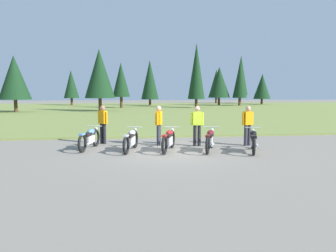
{
  "coord_description": "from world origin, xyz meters",
  "views": [
    {
      "loc": [
        -1.56,
        -12.08,
        2.29
      ],
      "look_at": [
        0.0,
        0.6,
        0.9
      ],
      "focal_mm": 34.44,
      "sensor_mm": 36.0,
      "label": 1
    }
  ],
  "objects": [
    {
      "name": "motorcycle_silver",
      "position": [
        -1.48,
        0.17,
        0.44
      ],
      "size": [
        0.77,
        2.06,
        0.88
      ],
      "color": "black",
      "rests_on": "ground"
    },
    {
      "name": "grass_moorland",
      "position": [
        0.0,
        25.51,
        0.05
      ],
      "size": [
        80.0,
        44.0,
        0.1
      ],
      "primitive_type": "cube",
      "color": "olive",
      "rests_on": "ground"
    },
    {
      "name": "motorcycle_red",
      "position": [
        -0.05,
        0.0,
        0.44
      ],
      "size": [
        0.89,
        2.01,
        0.88
      ],
      "color": "black",
      "rests_on": "ground"
    },
    {
      "name": "rider_checking_bike",
      "position": [
        1.27,
        0.98,
        0.95
      ],
      "size": [
        0.55,
        0.25,
        1.67
      ],
      "color": "black",
      "rests_on": "ground"
    },
    {
      "name": "forest_treeline",
      "position": [
        5.2,
        34.49,
        4.01
      ],
      "size": [
        36.74,
        24.78,
        8.69
      ],
      "color": "#47331E",
      "rests_on": "ground"
    },
    {
      "name": "motorcycle_black",
      "position": [
        3.09,
        -0.58,
        0.44
      ],
      "size": [
        0.9,
        2.01,
        0.88
      ],
      "color": "black",
      "rests_on": "ground"
    },
    {
      "name": "rider_near_row_end",
      "position": [
        -0.3,
        1.37,
        0.95
      ],
      "size": [
        0.33,
        0.52,
        1.67
      ],
      "color": "#2D2D38",
      "rests_on": "ground"
    },
    {
      "name": "motorcycle_sky_blue",
      "position": [
        -3.1,
        0.75,
        0.44
      ],
      "size": [
        0.79,
        2.05,
        0.88
      ],
      "color": "black",
      "rests_on": "ground"
    },
    {
      "name": "rider_in_hivis_vest",
      "position": [
        3.4,
        0.84,
        0.95
      ],
      "size": [
        0.53,
        0.31,
        1.67
      ],
      "color": "#2D2D38",
      "rests_on": "ground"
    },
    {
      "name": "motorcycle_maroon",
      "position": [
        1.52,
        -0.2,
        0.44
      ],
      "size": [
        0.93,
        2.0,
        0.88
      ],
      "color": "black",
      "rests_on": "ground"
    },
    {
      "name": "rider_with_back_turned",
      "position": [
        -2.67,
        2.08,
        0.95
      ],
      "size": [
        0.43,
        0.4,
        1.67
      ],
      "color": "black",
      "rests_on": "ground"
    },
    {
      "name": "ground_plane",
      "position": [
        0.0,
        0.0,
        0.0
      ],
      "size": [
        140.0,
        140.0,
        0.0
      ],
      "primitive_type": "plane",
      "color": "gray"
    }
  ]
}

